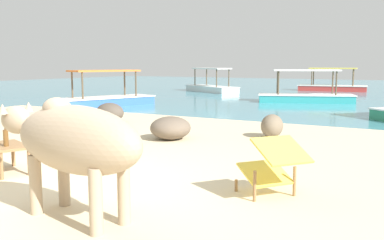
# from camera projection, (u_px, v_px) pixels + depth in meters

# --- Properties ---
(sand_beach) EXTENTS (18.00, 14.00, 0.04)m
(sand_beach) POSITION_uv_depth(u_px,v_px,m) (45.00, 189.00, 5.25)
(sand_beach) COLOR beige
(sand_beach) RESTS_ON ground
(water_surface) EXTENTS (60.00, 36.00, 0.03)m
(water_surface) POSITION_uv_depth(u_px,v_px,m) (355.00, 91.00, 24.21)
(water_surface) COLOR teal
(water_surface) RESTS_ON ground
(cow) EXTENTS (2.08, 0.81, 1.16)m
(cow) POSITION_uv_depth(u_px,v_px,m) (73.00, 140.00, 4.14)
(cow) COLOR tan
(cow) RESTS_ON sand_beach
(low_bench_table) EXTENTS (0.87, 0.68, 0.39)m
(low_bench_table) POSITION_uv_depth(u_px,v_px,m) (7.00, 149.00, 5.95)
(low_bench_table) COLOR olive
(low_bench_table) RESTS_ON sand_beach
(bottle) EXTENTS (0.07, 0.07, 0.30)m
(bottle) POSITION_uv_depth(u_px,v_px,m) (6.00, 137.00, 5.81)
(bottle) COLOR brown
(bottle) RESTS_ON low_bench_table
(deck_chair_far) EXTENTS (0.93, 0.89, 0.68)m
(deck_chair_far) POSITION_uv_depth(u_px,v_px,m) (273.00, 164.00, 4.83)
(deck_chair_far) COLOR olive
(deck_chair_far) RESTS_ON sand_beach
(shore_rock_large) EXTENTS (0.56, 0.70, 0.47)m
(shore_rock_large) POSITION_uv_depth(u_px,v_px,m) (272.00, 126.00, 8.81)
(shore_rock_large) COLOR #756651
(shore_rock_large) RESTS_ON sand_beach
(shore_rock_medium) EXTENTS (1.07, 1.10, 0.45)m
(shore_rock_medium) POSITION_uv_depth(u_px,v_px,m) (170.00, 128.00, 8.60)
(shore_rock_medium) COLOR #6B5B4C
(shore_rock_medium) RESTS_ON sand_beach
(shore_rock_small) EXTENTS (0.93, 0.79, 0.50)m
(shore_rock_small) POSITION_uv_depth(u_px,v_px,m) (110.00, 112.00, 11.13)
(shore_rock_small) COLOR brown
(shore_rock_small) RESTS_ON sand_beach
(boat_white) EXTENTS (3.76, 2.82, 1.29)m
(boat_white) POSITION_uv_depth(u_px,v_px,m) (211.00, 87.00, 23.54)
(boat_white) COLOR white
(boat_white) RESTS_ON water_surface
(boat_red) EXTENTS (3.79, 1.61, 1.29)m
(boat_red) POSITION_uv_depth(u_px,v_px,m) (332.00, 86.00, 24.25)
(boat_red) COLOR #C63833
(boat_red) RESTS_ON water_surface
(boat_blue) EXTENTS (2.30, 3.85, 1.29)m
(boat_blue) POSITION_uv_depth(u_px,v_px,m) (105.00, 98.00, 15.78)
(boat_blue) COLOR #3866B7
(boat_blue) RESTS_ON water_surface
(boat_teal) EXTENTS (3.84, 2.42, 1.29)m
(boat_teal) POSITION_uv_depth(u_px,v_px,m) (306.00, 95.00, 17.12)
(boat_teal) COLOR teal
(boat_teal) RESTS_ON water_surface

